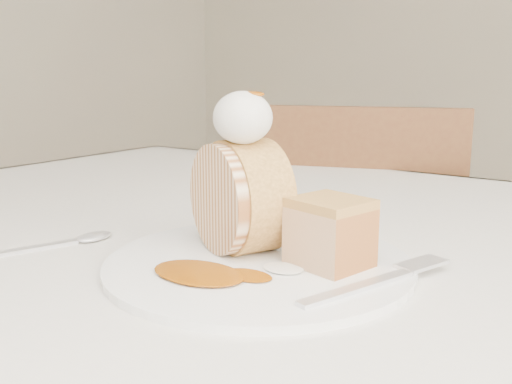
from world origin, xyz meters
The scene contains 10 objects.
table centered at (0.00, 0.20, 0.66)m, with size 1.40×0.90×0.75m.
chair_far centered at (-0.20, 0.74, 0.49)m, with size 0.52×0.52×0.86m.
plate centered at (0.00, 0.07, 0.75)m, with size 0.28×0.28×0.01m, color white.
roulade_slice centered at (-0.03, 0.09, 0.81)m, with size 0.10×0.10×0.06m, color beige.
cake_chunk centered at (0.06, 0.09, 0.78)m, with size 0.06×0.06×0.05m, color tan.
whipped_cream centered at (-0.02, 0.08, 0.88)m, with size 0.05×0.05×0.05m, color white.
caramel_drizzle centered at (-0.02, 0.08, 0.91)m, with size 0.03×0.02×0.01m, color #833E05.
caramel_pool centered at (-0.02, 0.01, 0.76)m, with size 0.09×0.06×0.00m, color #833E05, non-canonical shape.
fork centered at (0.11, 0.05, 0.76)m, with size 0.02×0.16×0.00m, color silver.
spoon centered at (-0.22, -0.03, 0.75)m, with size 0.02×0.15×0.00m, color silver.
Camera 1 is at (0.28, -0.33, 0.92)m, focal length 40.00 mm.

